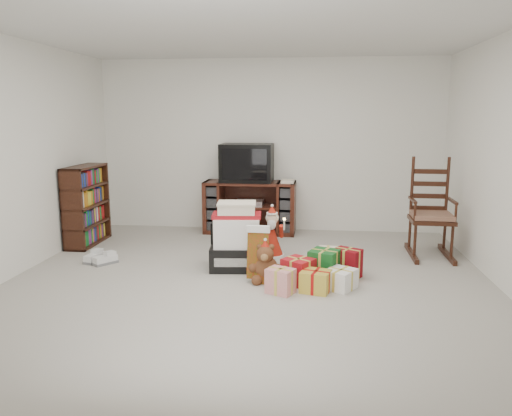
% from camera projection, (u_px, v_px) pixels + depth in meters
% --- Properties ---
extents(room, '(5.01, 5.01, 2.51)m').
position_uv_depth(room, '(248.00, 161.00, 4.88)').
color(room, '#ABA79D').
rests_on(room, ground).
extents(tv_stand, '(1.32, 0.50, 0.75)m').
position_uv_depth(tv_stand, '(250.00, 207.00, 7.25)').
color(tv_stand, '#4C2215').
rests_on(tv_stand, floor).
extents(bookshelf, '(0.28, 0.85, 1.04)m').
position_uv_depth(bookshelf, '(87.00, 207.00, 6.59)').
color(bookshelf, '#3B1B10').
rests_on(bookshelf, floor).
extents(rocking_chair, '(0.52, 0.83, 1.24)m').
position_uv_depth(rocking_chair, '(430.00, 221.00, 6.08)').
color(rocking_chair, '#3B1B10').
rests_on(rocking_chair, floor).
extents(gift_pile, '(0.62, 0.48, 0.74)m').
position_uv_depth(gift_pile, '(237.00, 241.00, 5.53)').
color(gift_pile, black).
rests_on(gift_pile, floor).
extents(red_suitcase, '(0.41, 0.25, 0.59)m').
position_uv_depth(red_suitcase, '(231.00, 244.00, 5.67)').
color(red_suitcase, maroon).
rests_on(red_suitcase, floor).
extents(stocking, '(0.28, 0.13, 0.60)m').
position_uv_depth(stocking, '(258.00, 254.00, 5.10)').
color(stocking, '#0E6F0C').
rests_on(stocking, floor).
extents(teddy_bear, '(0.27, 0.24, 0.40)m').
position_uv_depth(teddy_bear, '(265.00, 265.00, 5.12)').
color(teddy_bear, brown).
rests_on(teddy_bear, floor).
extents(santa_figurine, '(0.31, 0.29, 0.63)m').
position_uv_depth(santa_figurine, '(272.00, 237.00, 6.00)').
color(santa_figurine, '#AF2212').
rests_on(santa_figurine, floor).
extents(mrs_claus_figurine, '(0.28, 0.26, 0.57)m').
position_uv_depth(mrs_claus_figurine, '(240.00, 246.00, 5.72)').
color(mrs_claus_figurine, '#AF2212').
rests_on(mrs_claus_figurine, floor).
extents(sneaker_pair, '(0.40, 0.30, 0.10)m').
position_uv_depth(sneaker_pair, '(100.00, 259.00, 5.79)').
color(sneaker_pair, white).
rests_on(sneaker_pair, floor).
extents(gift_cluster, '(0.73, 1.06, 0.25)m').
position_uv_depth(gift_cluster, '(318.00, 271.00, 5.08)').
color(gift_cluster, '#AA131A').
rests_on(gift_cluster, floor).
extents(crt_television, '(0.74, 0.54, 0.54)m').
position_uv_depth(crt_television, '(247.00, 163.00, 7.14)').
color(crt_television, black).
rests_on(crt_television, tv_stand).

